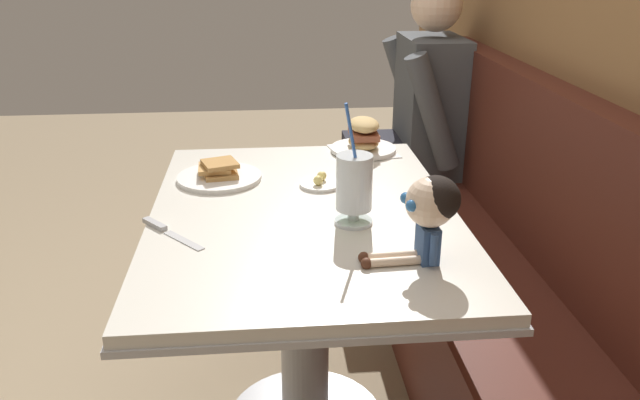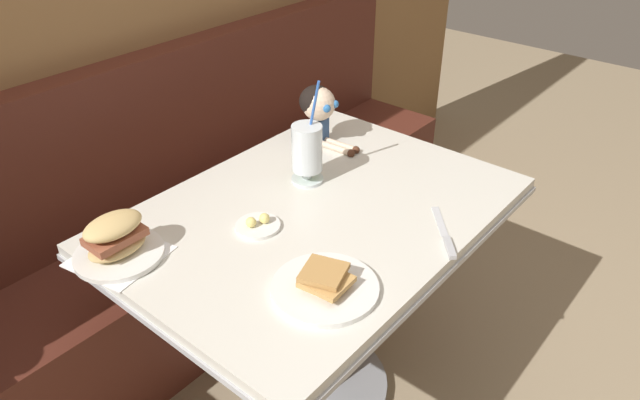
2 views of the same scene
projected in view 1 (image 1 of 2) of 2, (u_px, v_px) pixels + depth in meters
booth_bench at (515, 329)px, 1.89m from camera, size 2.60×0.48×1.00m
diner_table at (304, 274)px, 1.75m from camera, size 1.11×0.81×0.74m
toast_plate at (219, 175)px, 1.88m from camera, size 0.25×0.25×0.06m
milkshake_glass at (354, 186)px, 1.56m from camera, size 0.10×0.10×0.31m
sandwich_plate at (364, 138)px, 2.12m from camera, size 0.23×0.23×0.12m
butter_saucer at (320, 183)px, 1.83m from camera, size 0.12×0.12×0.04m
butter_knife at (162, 228)px, 1.55m from camera, size 0.19×0.17×0.01m
seated_doll at (430, 207)px, 1.36m from camera, size 0.12×0.22×0.20m
diner_patron at (421, 105)px, 2.73m from camera, size 0.55×0.48×0.81m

